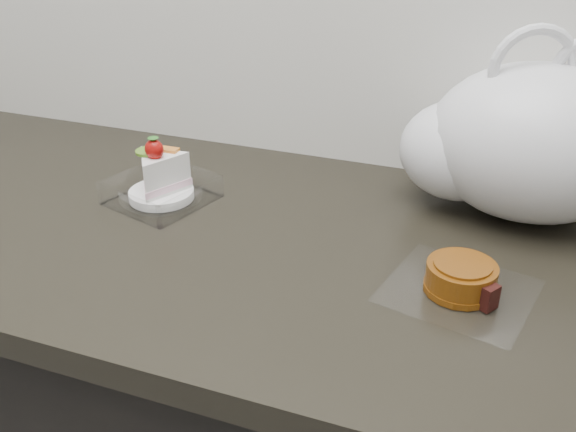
{
  "coord_description": "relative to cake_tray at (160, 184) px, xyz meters",
  "views": [
    {
      "loc": [
        0.38,
        0.93,
        1.37
      ],
      "look_at": [
        0.1,
        1.69,
        0.94
      ],
      "focal_mm": 40.0,
      "sensor_mm": 36.0,
      "label": 1
    }
  ],
  "objects": [
    {
      "name": "cake_tray",
      "position": [
        0.0,
        0.0,
        0.0
      ],
      "size": [
        0.18,
        0.18,
        0.11
      ],
      "rotation": [
        0.0,
        0.0,
        -0.29
      ],
      "color": "white",
      "rests_on": "counter"
    },
    {
      "name": "plastic_bag",
      "position": [
        0.53,
        0.15,
        0.09
      ],
      "size": [
        0.4,
        0.31,
        0.29
      ],
      "rotation": [
        0.0,
        0.0,
        0.22
      ],
      "color": "white",
      "rests_on": "counter"
    },
    {
      "name": "mooncake_wrap",
      "position": [
        0.49,
        -0.1,
        -0.01
      ],
      "size": [
        0.21,
        0.2,
        0.04
      ],
      "rotation": [
        0.0,
        0.0,
        -0.04
      ],
      "color": "white",
      "rests_on": "counter"
    }
  ]
}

